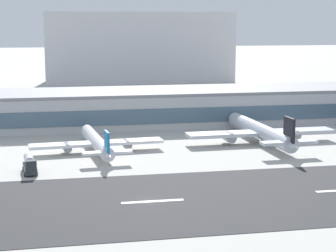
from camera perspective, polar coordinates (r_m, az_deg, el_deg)
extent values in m
plane|color=#B2AFA8|center=(117.11, -1.87, -7.02)|extent=(1400.00, 1400.00, 0.00)
cube|color=#2D2D30|center=(116.56, -1.83, -7.08)|extent=(800.00, 40.76, 0.08)
cube|color=white|center=(116.67, -1.45, -7.04)|extent=(12.00, 1.20, 0.01)
cube|color=#B7BABC|center=(203.09, -1.25, 1.67)|extent=(191.86, 27.99, 10.40)
cube|color=#476075|center=(189.41, -0.50, 0.93)|extent=(186.10, 0.30, 4.68)
cube|color=gray|center=(202.37, -1.25, 3.27)|extent=(193.78, 28.27, 1.00)
cube|color=#BCBCC1|center=(343.13, -2.70, 7.36)|extent=(103.71, 27.22, 38.78)
cylinder|color=silver|center=(161.07, -6.70, -1.45)|extent=(6.15, 34.28, 3.41)
sphere|color=silver|center=(177.65, -7.59, -0.42)|extent=(3.24, 3.24, 3.24)
cone|color=silver|center=(144.61, -5.60, -2.72)|extent=(3.56, 6.37, 3.07)
cube|color=silver|center=(160.48, -6.66, -1.62)|extent=(35.15, 7.91, 0.75)
cylinder|color=gray|center=(162.00, -3.91, -1.68)|extent=(2.60, 4.94, 2.22)
cylinder|color=gray|center=(159.57, -9.43, -1.97)|extent=(2.60, 4.94, 2.22)
cube|color=silver|center=(145.85, -5.70, -2.48)|extent=(12.04, 3.76, 0.60)
cube|color=#1975B2|center=(145.36, -5.72, -1.56)|extent=(0.92, 4.64, 5.46)
cylinder|color=black|center=(159.86, -6.58, -2.33)|extent=(0.61, 0.61, 0.94)
cylinder|color=silver|center=(174.03, 8.58, -0.44)|extent=(5.49, 42.60, 4.25)
sphere|color=silver|center=(193.66, 6.29, 0.65)|extent=(4.04, 4.04, 4.04)
cone|color=silver|center=(154.83, 11.46, -1.79)|extent=(4.05, 7.76, 3.82)
cube|color=silver|center=(173.33, 8.68, -0.62)|extent=(42.71, 7.62, 0.93)
cylinder|color=gray|center=(177.18, 11.56, -0.73)|extent=(2.94, 6.03, 2.76)
cylinder|color=gray|center=(170.20, 5.68, -1.00)|extent=(2.94, 6.03, 2.76)
cube|color=silver|center=(156.26, 11.21, -1.52)|extent=(14.56, 3.93, 0.75)
cube|color=black|center=(155.72, 11.24, -0.45)|extent=(0.85, 5.75, 6.80)
cylinder|color=black|center=(172.59, 8.82, -1.44)|extent=(0.76, 0.76, 1.17)
cube|color=#2D3338|center=(141.16, -12.77, -3.85)|extent=(3.46, 8.72, 1.40)
cylinder|color=silver|center=(141.76, -12.83, -3.07)|extent=(2.68, 5.97, 2.10)
cube|color=#2D3338|center=(137.66, -12.69, -3.51)|extent=(2.59, 2.28, 1.80)
cylinder|color=black|center=(138.36, -13.20, -4.45)|extent=(0.37, 0.92, 0.90)
cylinder|color=black|center=(138.55, -12.13, -4.39)|extent=(0.37, 0.92, 0.90)
cylinder|color=black|center=(144.13, -13.37, -3.88)|extent=(0.37, 0.92, 0.90)
cylinder|color=black|center=(144.31, -12.34, -3.83)|extent=(0.37, 0.92, 0.90)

